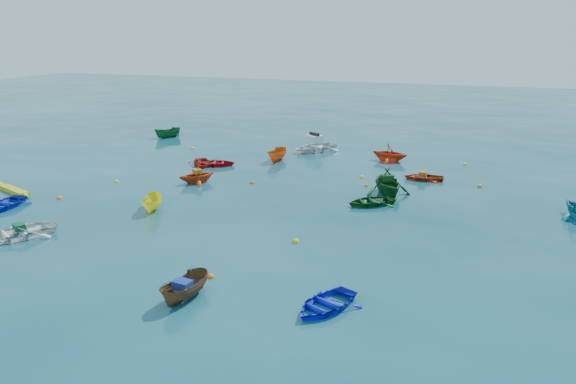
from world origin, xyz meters
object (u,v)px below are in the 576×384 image
(kayak_yellow, at_px, (14,193))
(dinghy_blue_se, at_px, (325,309))
(dinghy_blue_sw, at_px, (4,208))
(motorboat_white, at_px, (314,151))
(dinghy_white_near, at_px, (19,237))

(kayak_yellow, bearing_deg, dinghy_blue_se, -88.40)
(dinghy_blue_sw, distance_m, motorboat_white, 24.43)
(dinghy_blue_se, relative_size, kayak_yellow, 0.78)
(dinghy_white_near, bearing_deg, dinghy_blue_sw, 173.15)
(dinghy_blue_se, bearing_deg, dinghy_white_near, -163.98)
(dinghy_white_near, height_order, kayak_yellow, dinghy_white_near)
(dinghy_white_near, xyz_separation_m, motorboat_white, (8.30, 24.34, 0.00))
(dinghy_blue_sw, relative_size, motorboat_white, 0.75)
(dinghy_white_near, distance_m, dinghy_blue_se, 16.68)
(dinghy_blue_se, xyz_separation_m, kayak_yellow, (-22.73, 8.27, 0.00))
(dinghy_blue_sw, height_order, motorboat_white, motorboat_white)
(dinghy_white_near, relative_size, kayak_yellow, 0.95)
(dinghy_blue_sw, xyz_separation_m, dinghy_white_near, (4.41, -3.47, 0.00))
(kayak_yellow, bearing_deg, motorboat_white, -16.88)
(kayak_yellow, bearing_deg, dinghy_white_near, -113.00)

